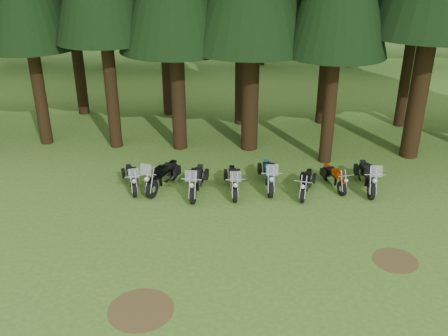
{
  "coord_description": "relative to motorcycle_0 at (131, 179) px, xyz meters",
  "views": [
    {
      "loc": [
        -0.42,
        -12.5,
        9.15
      ],
      "look_at": [
        -0.98,
        5.0,
        1.0
      ],
      "focal_mm": 40.0,
      "sensor_mm": 36.0,
      "label": 1
    }
  ],
  "objects": [
    {
      "name": "decid_3",
      "position": [
        -0.06,
        20.06,
        4.07
      ],
      "size": [
        6.12,
        5.95,
        7.65
      ],
      "color": "black",
      "rests_on": "ground"
    },
    {
      "name": "motorcycle_7",
      "position": [
        9.31,
        0.28,
        0.07
      ],
      "size": [
        0.46,
        2.43,
        1.54
      ],
      "rotation": [
        0.0,
        0.0,
        -0.01
      ],
      "color": "black",
      "rests_on": "ground"
    },
    {
      "name": "decid_4",
      "position": [
        6.23,
        21.25,
        3.93
      ],
      "size": [
        5.93,
        5.76,
        7.41
      ],
      "color": "black",
      "rests_on": "ground"
    },
    {
      "name": "dirt_patch_0",
      "position": [
        1.65,
        -7.07,
        -0.43
      ],
      "size": [
        1.8,
        1.8,
        0.01
      ],
      "primitive_type": "cylinder",
      "color": "#4C3D1E",
      "rests_on": "ground"
    },
    {
      "name": "ground",
      "position": [
        4.65,
        -5.07,
        -0.44
      ],
      "size": [
        120.0,
        120.0,
        0.0
      ],
      "primitive_type": "plane",
      "color": "#3F6825",
      "rests_on": "ground"
    },
    {
      "name": "decid_2",
      "position": [
        -5.78,
        19.7,
        4.52
      ],
      "size": [
        6.72,
        6.53,
        8.4
      ],
      "color": "black",
      "rests_on": "ground"
    },
    {
      "name": "motorcycle_0",
      "position": [
        0.0,
        0.0,
        0.0
      ],
      "size": [
        0.93,
        2.05,
        1.31
      ],
      "rotation": [
        0.0,
        0.0,
        0.33
      ],
      "color": "black",
      "rests_on": "ground"
    },
    {
      "name": "motorcycle_4",
      "position": [
        5.42,
        0.28,
        0.07
      ],
      "size": [
        0.49,
        2.42,
        1.52
      ],
      "rotation": [
        0.0,
        0.0,
        0.06
      ],
      "color": "black",
      "rests_on": "ground"
    },
    {
      "name": "motorcycle_1",
      "position": [
        1.23,
        0.07,
        0.07
      ],
      "size": [
        1.17,
        2.37,
        1.54
      ],
      "rotation": [
        0.0,
        0.0,
        -0.37
      ],
      "color": "black",
      "rests_on": "ground"
    },
    {
      "name": "motorcycle_2",
      "position": [
        2.62,
        -0.3,
        0.06
      ],
      "size": [
        0.54,
        2.39,
        1.5
      ],
      "rotation": [
        0.0,
        0.0,
        -0.09
      ],
      "color": "black",
      "rests_on": "ground"
    },
    {
      "name": "dirt_patch_1",
      "position": [
        9.15,
        -4.57,
        -0.43
      ],
      "size": [
        1.4,
        1.4,
        0.01
      ],
      "primitive_type": "cylinder",
      "color": "#4C3D1E",
      "rests_on": "ground"
    },
    {
      "name": "motorcycle_5",
      "position": [
        6.86,
        -0.21,
        -0.02
      ],
      "size": [
        0.65,
        1.99,
        0.82
      ],
      "rotation": [
        0.0,
        0.0,
        -0.26
      ],
      "color": "black",
      "rests_on": "ground"
    },
    {
      "name": "motorcycle_6",
      "position": [
        8.05,
        0.38,
        -0.03
      ],
      "size": [
        0.68,
        1.92,
        0.8
      ],
      "rotation": [
        0.0,
        0.0,
        0.29
      ],
      "color": "black",
      "rests_on": "ground"
    },
    {
      "name": "motorcycle_3",
      "position": [
        4.04,
        -0.2,
        0.03
      ],
      "size": [
        0.51,
        2.25,
        1.41
      ],
      "rotation": [
        0.0,
        0.0,
        0.09
      ],
      "color": "black",
      "rests_on": "ground"
    }
  ]
}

